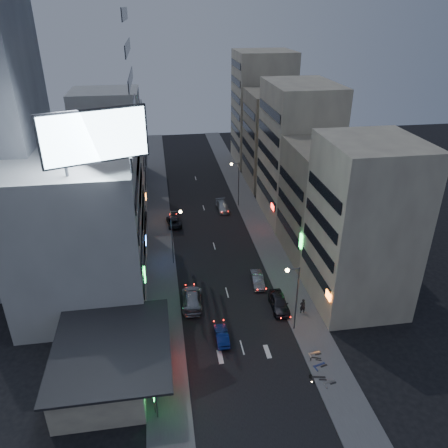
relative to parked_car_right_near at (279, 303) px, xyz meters
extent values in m
plane|color=black|center=(-5.60, -9.92, -0.82)|extent=(180.00, 180.00, 0.00)
cube|color=#4C4C4F|center=(-13.60, 20.08, -0.76)|extent=(4.00, 120.00, 0.12)
cube|color=#4C4C4F|center=(2.40, 20.08, -0.76)|extent=(4.00, 120.00, 0.12)
cube|color=beige|center=(-19.60, -7.92, 0.98)|extent=(8.00, 12.00, 3.60)
cube|color=black|center=(-18.60, -7.92, 2.93)|extent=(11.00, 13.00, 0.25)
cube|color=black|center=(-14.50, -7.92, 2.28)|extent=(0.12, 4.00, 0.90)
cube|color=#FF1E14|center=(-14.42, -7.92, 2.28)|extent=(0.04, 3.70, 0.70)
cube|color=#BCBBB7|center=(-22.60, 10.08, 8.18)|extent=(14.00, 24.00, 18.00)
cube|color=beige|center=(9.40, 0.58, 9.18)|extent=(10.00, 11.00, 20.00)
cube|color=tan|center=(9.90, 12.08, 7.18)|extent=(11.00, 12.00, 16.00)
cube|color=beige|center=(9.40, 25.08, 10.18)|extent=(10.00, 14.00, 22.00)
cube|color=#BCBBB7|center=(-21.10, 35.08, 9.18)|extent=(11.00, 10.00, 20.00)
cube|color=gray|center=(-21.60, 48.08, 6.68)|extent=(12.00, 10.00, 15.00)
cube|color=tan|center=(9.90, 40.08, 8.18)|extent=(11.00, 12.00, 18.00)
cube|color=beige|center=(10.40, 54.08, 11.18)|extent=(12.00, 12.00, 24.00)
cylinder|color=#595B60|center=(-21.60, 0.08, 17.93)|extent=(0.30, 0.30, 1.50)
cylinder|color=#595B60|center=(-15.60, 0.08, 17.93)|extent=(0.30, 0.30, 1.50)
cube|color=black|center=(-18.60, 0.08, 20.88)|extent=(9.52, 3.75, 5.00)
cube|color=#BFE8FF|center=(-18.52, -0.13, 20.88)|extent=(9.04, 3.34, 4.60)
cylinder|color=#595B60|center=(0.70, -3.92, 3.30)|extent=(0.16, 0.16, 8.00)
cylinder|color=#595B60|center=(0.00, -3.92, 7.20)|extent=(1.40, 0.10, 0.10)
sphere|color=#FFD88C|center=(-0.60, -3.92, 7.10)|extent=(0.44, 0.44, 0.44)
cylinder|color=#595B60|center=(-11.90, 12.08, 3.30)|extent=(0.16, 0.16, 8.00)
cylinder|color=#595B60|center=(-11.20, 12.08, 7.20)|extent=(1.40, 0.10, 0.10)
sphere|color=#FFD88C|center=(-10.60, 12.08, 7.10)|extent=(0.44, 0.44, 0.44)
cylinder|color=#595B60|center=(0.70, 30.08, 3.30)|extent=(0.16, 0.16, 8.00)
cylinder|color=#595B60|center=(0.00, 30.08, 7.20)|extent=(1.40, 0.10, 0.10)
sphere|color=#FFD88C|center=(-0.60, 30.08, 7.10)|extent=(0.44, 0.44, 0.44)
imported|color=#2C2B31|center=(0.00, 0.00, 0.00)|extent=(2.12, 4.90, 1.65)
imported|color=gray|center=(-1.40, 5.34, -0.14)|extent=(1.70, 4.24, 1.37)
imported|color=black|center=(-11.20, 24.17, -0.18)|extent=(2.51, 4.79, 1.29)
imported|color=#A1A5AA|center=(-2.39, 28.56, -0.12)|extent=(2.20, 4.94, 1.41)
imported|color=navy|center=(-7.57, -4.43, -0.19)|extent=(1.39, 3.87, 1.27)
imported|color=#98999F|center=(-10.17, 2.34, 0.03)|extent=(2.82, 6.03, 1.70)
imported|color=black|center=(2.46, -1.36, 0.25)|extent=(0.72, 0.50, 1.91)
camera|label=1|loc=(-12.96, -40.57, 31.67)|focal=35.00mm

